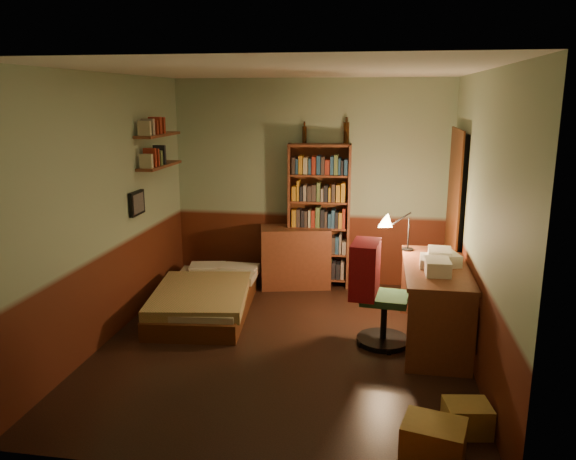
% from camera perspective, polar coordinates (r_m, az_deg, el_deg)
% --- Properties ---
extents(floor, '(3.50, 4.00, 0.02)m').
position_cam_1_polar(floor, '(5.63, -0.42, -11.64)').
color(floor, black).
rests_on(floor, ground).
extents(ceiling, '(3.50, 4.00, 0.02)m').
position_cam_1_polar(ceiling, '(5.11, -0.48, 16.04)').
color(ceiling, silver).
rests_on(ceiling, wall_back).
extents(wall_back, '(3.50, 0.02, 2.60)m').
position_cam_1_polar(wall_back, '(7.17, 2.30, 4.78)').
color(wall_back, '#8DA584').
rests_on(wall_back, ground).
extents(wall_left, '(0.02, 4.00, 2.60)m').
position_cam_1_polar(wall_left, '(5.78, -17.92, 2.02)').
color(wall_left, '#8DA584').
rests_on(wall_left, ground).
extents(wall_right, '(0.02, 4.00, 2.60)m').
position_cam_1_polar(wall_right, '(5.22, 18.96, 0.78)').
color(wall_right, '#8DA584').
rests_on(wall_right, ground).
extents(wall_front, '(3.50, 0.02, 2.60)m').
position_cam_1_polar(wall_front, '(3.32, -6.41, -5.57)').
color(wall_front, '#8DA584').
rests_on(wall_front, ground).
extents(doorway, '(0.06, 0.90, 2.00)m').
position_cam_1_polar(doorway, '(6.53, 16.62, 0.68)').
color(doorway, black).
rests_on(doorway, ground).
extents(door_trim, '(0.02, 0.98, 2.08)m').
position_cam_1_polar(door_trim, '(6.53, 16.32, 0.69)').
color(door_trim, '#4A2410').
rests_on(door_trim, ground).
extents(bed, '(1.12, 1.86, 0.53)m').
position_cam_1_polar(bed, '(6.44, -8.38, -5.89)').
color(bed, olive).
rests_on(bed, ground).
extents(dresser, '(0.94, 0.61, 0.77)m').
position_cam_1_polar(dresser, '(7.15, 0.75, -2.74)').
color(dresser, brown).
rests_on(dresser, ground).
extents(mini_stereo, '(0.28, 0.24, 0.12)m').
position_cam_1_polar(mini_stereo, '(7.14, 2.38, 0.92)').
color(mini_stereo, '#B2B2B7').
rests_on(mini_stereo, dresser).
extents(bookshelf, '(0.80, 0.31, 1.81)m').
position_cam_1_polar(bookshelf, '(7.07, 3.12, 1.40)').
color(bookshelf, brown).
rests_on(bookshelf, ground).
extents(bottle_left, '(0.07, 0.07, 0.20)m').
position_cam_1_polar(bottle_left, '(7.07, 1.68, 9.66)').
color(bottle_left, black).
rests_on(bottle_left, bookshelf).
extents(bottle_right, '(0.08, 0.08, 0.26)m').
position_cam_1_polar(bottle_right, '(7.01, 5.94, 9.79)').
color(bottle_right, black).
rests_on(bottle_right, bookshelf).
extents(desk, '(0.61, 1.47, 0.79)m').
position_cam_1_polar(desk, '(5.74, 14.58, -7.27)').
color(desk, brown).
rests_on(desk, ground).
extents(paper_stack, '(0.29, 0.34, 0.12)m').
position_cam_1_polar(paper_stack, '(5.65, 15.76, -2.83)').
color(paper_stack, silver).
rests_on(paper_stack, desk).
extents(desk_lamp, '(0.17, 0.17, 0.56)m').
position_cam_1_polar(desk_lamp, '(6.02, 12.18, 0.56)').
color(desk_lamp, black).
rests_on(desk_lamp, desk).
extents(office_chair, '(0.55, 0.49, 1.01)m').
position_cam_1_polar(office_chair, '(5.55, 9.81, -6.52)').
color(office_chair, '#29512F').
rests_on(office_chair, ground).
extents(red_jacket, '(0.28, 0.47, 0.54)m').
position_cam_1_polar(red_jacket, '(5.12, 7.34, 0.91)').
color(red_jacket, maroon).
rests_on(red_jacket, office_chair).
extents(wall_shelf_lower, '(0.20, 0.90, 0.03)m').
position_cam_1_polar(wall_shelf_lower, '(6.67, -12.89, 6.40)').
color(wall_shelf_lower, brown).
rests_on(wall_shelf_lower, wall_left).
extents(wall_shelf_upper, '(0.20, 0.90, 0.03)m').
position_cam_1_polar(wall_shelf_upper, '(6.64, -13.05, 9.39)').
color(wall_shelf_upper, brown).
rests_on(wall_shelf_upper, wall_left).
extents(framed_picture, '(0.04, 0.32, 0.26)m').
position_cam_1_polar(framed_picture, '(6.30, -15.10, 2.65)').
color(framed_picture, black).
rests_on(framed_picture, wall_left).
extents(cardboard_box_a, '(0.46, 0.40, 0.30)m').
position_cam_1_polar(cardboard_box_a, '(4.07, 14.54, -20.23)').
color(cardboard_box_a, '#9E8340').
rests_on(cardboard_box_a, ground).
extents(cardboard_box_b, '(0.35, 0.31, 0.22)m').
position_cam_1_polar(cardboard_box_b, '(4.47, 17.73, -17.72)').
color(cardboard_box_b, '#9E8340').
rests_on(cardboard_box_b, ground).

